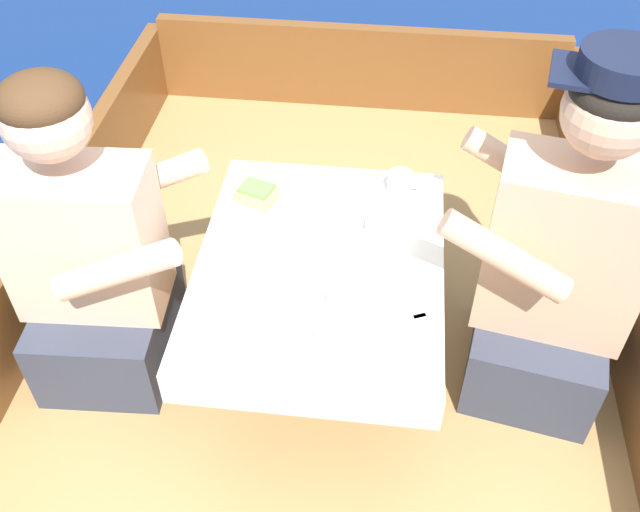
{
  "coord_description": "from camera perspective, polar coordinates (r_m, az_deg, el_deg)",
  "views": [
    {
      "loc": [
        0.16,
        -1.34,
        2.05
      ],
      "look_at": [
        0.0,
        0.03,
        0.72
      ],
      "focal_mm": 40.0,
      "sensor_mm": 36.0,
      "label": 1
    }
  ],
  "objects": [
    {
      "name": "bow_coaming",
      "position": [
        3.28,
        3.18,
        14.87
      ],
      "size": [
        1.79,
        0.06,
        0.38
      ],
      "primitive_type": "cube",
      "color": "brown",
      "rests_on": "boat_deck"
    },
    {
      "name": "plate_sandwich",
      "position": [
        2.11,
        -5.02,
        4.43
      ],
      "size": [
        0.17,
        0.17,
        0.01
      ],
      "color": "white",
      "rests_on": "cockpit_table"
    },
    {
      "name": "ground_plane",
      "position": [
        2.45,
        -0.07,
        -12.69
      ],
      "size": [
        60.0,
        60.0,
        0.0
      ],
      "primitive_type": "plane",
      "color": "navy"
    },
    {
      "name": "bowl_port_near",
      "position": [
        2.0,
        5.49,
        2.37
      ],
      "size": [
        0.13,
        0.13,
        0.04
      ],
      "color": "white",
      "rests_on": "cockpit_table"
    },
    {
      "name": "bowl_center_far",
      "position": [
        1.73,
        -7.54,
        -6.3
      ],
      "size": [
        0.13,
        0.13,
        0.04
      ],
      "color": "white",
      "rests_on": "cockpit_table"
    },
    {
      "name": "person_port",
      "position": [
        2.07,
        -17.77,
        -0.48
      ],
      "size": [
        0.54,
        0.46,
        0.98
      ],
      "rotation": [
        0.0,
        0.0,
        0.06
      ],
      "color": "#333847",
      "rests_on": "boat_deck"
    },
    {
      "name": "person_starboard",
      "position": [
        2.0,
        18.47,
        -0.87
      ],
      "size": [
        0.57,
        0.52,
        1.07
      ],
      "rotation": [
        0.0,
        0.0,
        2.96
      ],
      "color": "#333847",
      "rests_on": "boat_deck"
    },
    {
      "name": "gunwale_port",
      "position": [
        2.36,
        -22.99,
        -3.77
      ],
      "size": [
        0.06,
        3.12,
        0.33
      ],
      "primitive_type": "cube",
      "color": "brown",
      "rests_on": "boat_deck"
    },
    {
      "name": "coffee_cup_port",
      "position": [
        2.13,
        6.46,
        5.86
      ],
      "size": [
        0.1,
        0.07,
        0.07
      ],
      "color": "white",
      "rests_on": "cockpit_table"
    },
    {
      "name": "utensil_spoon_port",
      "position": [
        1.73,
        3.85,
        -7.1
      ],
      "size": [
        0.08,
        0.16,
        0.01
      ],
      "rotation": [
        0.0,
        0.0,
        1.2
      ],
      "color": "silver",
      "rests_on": "cockpit_table"
    },
    {
      "name": "utensil_spoon_center",
      "position": [
        1.71,
        6.89,
        -8.08
      ],
      "size": [
        0.09,
        0.16,
        0.01
      ],
      "rotation": [
        0.0,
        0.0,
        2.02
      ],
      "color": "silver",
      "rests_on": "cockpit_table"
    },
    {
      "name": "coffee_cup_starboard",
      "position": [
        1.71,
        -2.05,
        -6.37
      ],
      "size": [
        0.1,
        0.08,
        0.06
      ],
      "color": "white",
      "rests_on": "cockpit_table"
    },
    {
      "name": "cockpit_table",
      "position": [
        1.95,
        0.0,
        -1.36
      ],
      "size": [
        0.66,
        0.85,
        0.44
      ],
      "color": "#B2B2B7",
      "rests_on": "boat_deck"
    },
    {
      "name": "boat_deck",
      "position": [
        2.34,
        -0.08,
        -10.91
      ],
      "size": [
        1.91,
        3.12,
        0.26
      ],
      "primitive_type": "cube",
      "color": "#A87F4C",
      "rests_on": "ground_plane"
    },
    {
      "name": "bowl_starboard_near",
      "position": [
        1.79,
        2.28,
        -3.52
      ],
      "size": [
        0.11,
        0.11,
        0.04
      ],
      "color": "white",
      "rests_on": "cockpit_table"
    },
    {
      "name": "sandwich",
      "position": [
        2.09,
        -5.07,
        5.01
      ],
      "size": [
        0.13,
        0.12,
        0.05
      ],
      "rotation": [
        0.0,
        0.0,
        -0.34
      ],
      "color": "tan",
      "rests_on": "plate_sandwich"
    },
    {
      "name": "plate_bread",
      "position": [
        1.97,
        -2.68,
        1.12
      ],
      "size": [
        0.21,
        0.21,
        0.01
      ],
      "color": "white",
      "rests_on": "cockpit_table"
    },
    {
      "name": "utensil_fork_starboard",
      "position": [
        1.78,
        6.49,
        -5.18
      ],
      "size": [
        0.16,
        0.09,
        0.0
      ],
      "rotation": [
        0.0,
        0.0,
        0.42
      ],
      "color": "silver",
      "rests_on": "cockpit_table"
    }
  ]
}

